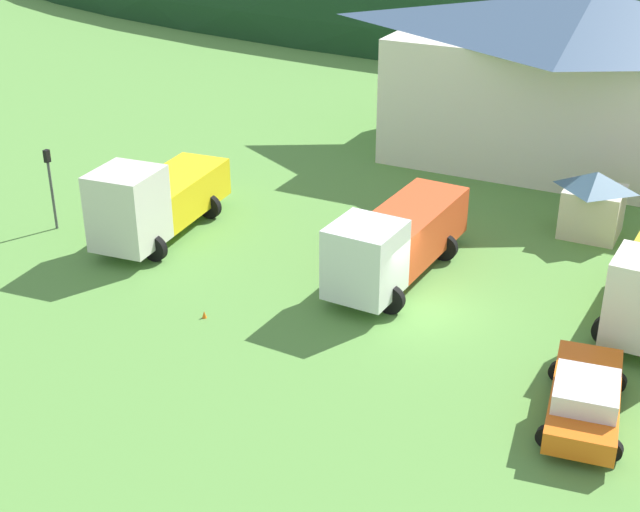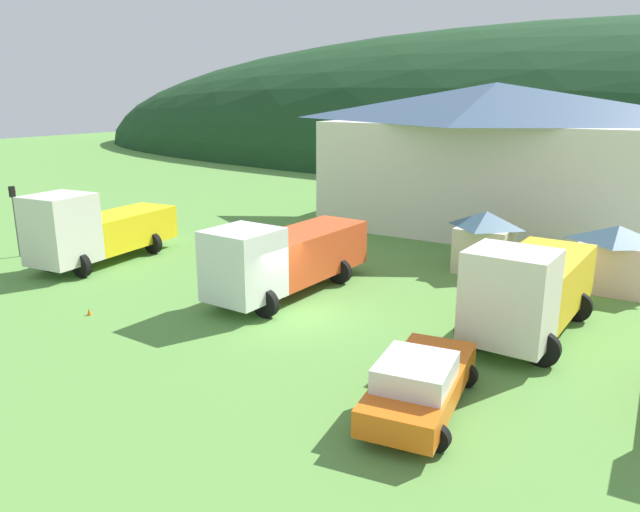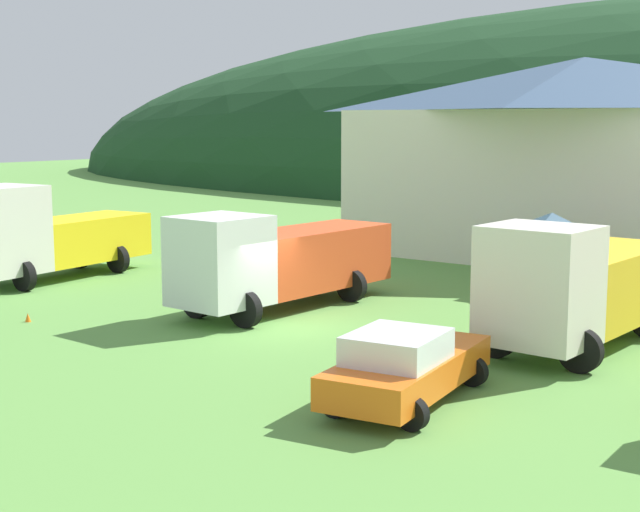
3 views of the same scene
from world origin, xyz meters
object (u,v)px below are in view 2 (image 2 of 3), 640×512
play_shed_cream (485,241)px  traffic_cone_near_pickup (90,315)px  flatbed_truck_yellow (94,229)px  heavy_rig_white (284,256)px  heavy_rig_striped (529,287)px  service_pickup_orange (420,383)px  depot_building (492,155)px  traffic_light_west (15,213)px  play_shed_pink (615,258)px

play_shed_cream → traffic_cone_near_pickup: 17.69m
flatbed_truck_yellow → traffic_cone_near_pickup: flatbed_truck_yellow is taller
heavy_rig_white → traffic_cone_near_pickup: size_ratio=15.72×
heavy_rig_striped → flatbed_truck_yellow: bearing=-81.8°
service_pickup_orange → depot_building: bearing=-175.1°
play_shed_cream → traffic_light_west: 23.55m
heavy_rig_white → play_shed_pink: bearing=126.7°
depot_building → flatbed_truck_yellow: (-13.95, -18.39, -2.76)m
depot_building → traffic_light_west: bearing=-133.5°
depot_building → heavy_rig_striped: 17.83m
play_shed_pink → traffic_light_west: size_ratio=0.84×
depot_building → traffic_light_west: (-18.56, -19.55, -2.28)m
depot_building → flatbed_truck_yellow: depot_building is taller
flatbed_truck_yellow → heavy_rig_white: size_ratio=0.95×
flatbed_truck_yellow → traffic_cone_near_pickup: bearing=44.0°
play_shed_pink → traffic_cone_near_pickup: 21.55m
depot_building → heavy_rig_striped: depot_building is taller
flatbed_truck_yellow → heavy_rig_striped: 20.42m
play_shed_pink → heavy_rig_striped: heavy_rig_striped is taller
heavy_rig_striped → service_pickup_orange: size_ratio=1.44×
service_pickup_orange → traffic_light_west: (-23.84, 3.78, 1.45)m
heavy_rig_striped → traffic_light_west: traffic_light_west is taller
service_pickup_orange → traffic_light_west: 24.18m
flatbed_truck_yellow → service_pickup_orange: 19.88m
heavy_rig_striped → play_shed_cream: bearing=-149.5°
depot_building → traffic_light_west: size_ratio=5.53×
depot_building → play_shed_cream: 10.31m
service_pickup_orange → traffic_cone_near_pickup: size_ratio=9.96×
depot_building → play_shed_pink: 13.02m
depot_building → heavy_rig_white: depot_building is taller
heavy_rig_white → traffic_light_west: size_ratio=2.34×
traffic_light_west → traffic_cone_near_pickup: 11.22m
service_pickup_orange → traffic_cone_near_pickup: service_pickup_orange is taller
play_shed_pink → traffic_cone_near_pickup: size_ratio=5.62×
heavy_rig_white → traffic_cone_near_pickup: 7.92m
flatbed_truck_yellow → traffic_light_west: size_ratio=2.23×
flatbed_truck_yellow → play_shed_pink: bearing=106.3°
traffic_light_west → depot_building: bearing=46.5°
heavy_rig_striped → service_pickup_orange: 7.06m
traffic_light_west → traffic_cone_near_pickup: bearing=-19.9°
traffic_light_west → traffic_cone_near_pickup: traffic_light_west is taller
play_shed_pink → play_shed_cream: bearing=179.2°
depot_building → service_pickup_orange: depot_building is taller
traffic_light_west → flatbed_truck_yellow: bearing=14.2°
heavy_rig_white → traffic_cone_near_pickup: heavy_rig_white is taller
depot_building → play_shed_cream: size_ratio=6.98×
depot_building → play_shed_cream: depot_building is taller
play_shed_cream → traffic_cone_near_pickup: size_ratio=5.32×
play_shed_cream → heavy_rig_striped: bearing=-62.2°
flatbed_truck_yellow → heavy_rig_striped: size_ratio=1.04×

